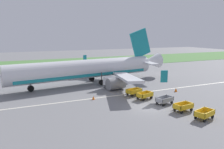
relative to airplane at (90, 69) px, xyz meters
The scene contains 13 objects.
ground_plane 17.64m from the airplane, 81.27° to the right, with size 220.00×220.00×0.00m, color slate.
grass_strip 34.41m from the airplane, 85.59° to the left, with size 220.00×28.00×0.06m, color #518442.
apron_stripe 10.75m from the airplane, 75.18° to the right, with size 120.00×0.36×0.01m, color silver.
airplane is the anchor object (origin of this frame).
baggage_cart_nearest 24.32m from the airplane, 74.41° to the right, with size 3.62×2.03×1.07m.
baggage_cart_second_in_row 21.25m from the airplane, 73.38° to the right, with size 3.62×1.72×1.07m.
baggage_cart_third_in_row 17.90m from the airplane, 71.36° to the right, with size 3.62×1.96×1.07m.
baggage_cart_fourth_in_row 14.44m from the airplane, 71.96° to the right, with size 3.62×2.03×1.07m.
baggage_cart_far_end 11.86m from the airplane, 70.02° to the right, with size 3.63×1.91×1.07m.
service_truck_beside_carts 5.75m from the airplane, 59.90° to the right, with size 4.73×3.01×2.10m.
traffic_cone_near_plane 17.04m from the airplane, 45.16° to the right, with size 0.51×0.51×0.67m, color orange.
traffic_cone_mid_apron 11.24m from the airplane, 105.70° to the right, with size 0.44×0.44×0.58m, color orange.
traffic_cone_by_carts 14.90m from the airplane, 67.44° to the right, with size 0.46×0.46×0.60m, color orange.
Camera 1 is at (-16.26, -24.23, 9.96)m, focal length 35.12 mm.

